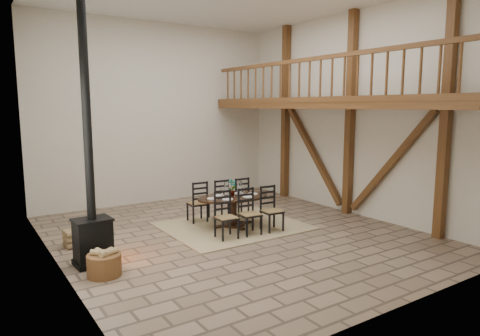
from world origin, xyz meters
TOP-DOWN VIEW (x-y plane):
  - ground at (0.00, 0.00)m, footprint 8.00×8.00m
  - room_shell at (1.19, 0.00)m, footprint 7.02×8.02m
  - rug at (0.29, 0.56)m, footprint 3.00×2.50m
  - dining_table at (0.29, 0.56)m, footprint 1.76×1.98m
  - wood_stove at (-2.98, -0.09)m, footprint 0.65×0.52m
  - log_basket at (-2.97, -0.69)m, footprint 0.54×0.54m
  - log_stack at (-3.05, 1.07)m, footprint 0.36×0.37m

SIDE VIEW (x-z plane):
  - ground at x=0.00m, z-range 0.00..0.00m
  - rug at x=0.29m, z-range 0.00..0.02m
  - log_stack at x=-3.05m, z-range 0.00..0.34m
  - log_basket at x=-2.97m, z-range -0.03..0.42m
  - dining_table at x=0.29m, z-range -0.17..0.92m
  - wood_stove at x=-2.98m, z-range -1.37..3.63m
  - room_shell at x=1.19m, z-range 0.51..5.52m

